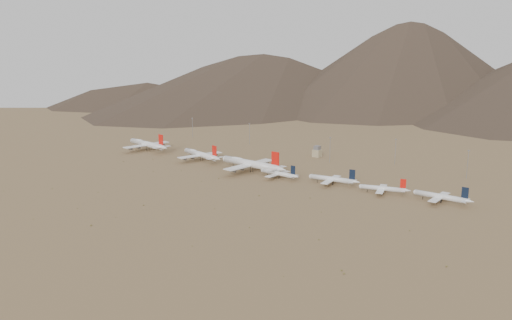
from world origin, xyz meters
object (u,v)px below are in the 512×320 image
Objects in this scene: widebody_west at (147,144)px; control_tower at (317,152)px; widebody_centre at (201,154)px; widebody_east at (251,164)px; narrowbody_b at (333,179)px; narrowbody_a at (279,174)px.

widebody_west is 6.04× the size of control_tower.
control_tower is at bearing 59.55° from widebody_centre.
narrowbody_b is at bearing 8.20° from widebody_east.
widebody_east reaches higher than narrowbody_a.
narrowbody_b is 3.79× the size of control_tower.
widebody_east is at bearing 175.89° from narrowbody_a.
widebody_centre is 106.96m from narrowbody_a.
widebody_west is at bearing -152.90° from control_tower.
narrowbody_a is at bearing -2.80° from widebody_east.
narrowbody_a is at bearing -175.94° from narrowbody_b.
widebody_west reaches higher than widebody_centre.
widebody_east reaches higher than widebody_centre.
control_tower is at bearing 34.67° from widebody_west.
widebody_east is at bearing 176.21° from narrowbody_b.
widebody_east reaches higher than control_tower.
widebody_west is at bearing 178.49° from narrowbody_a.
widebody_centre is 0.82× the size of widebody_east.
widebody_west reaches higher than narrowbody_b.
widebody_east is (71.18, -7.22, 1.30)m from widebody_centre.
control_tower is (-69.72, 90.20, 0.43)m from narrowbody_b.
narrowbody_a is 0.92× the size of narrowbody_b.
control_tower is at bearing 104.44° from narrowbody_a.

